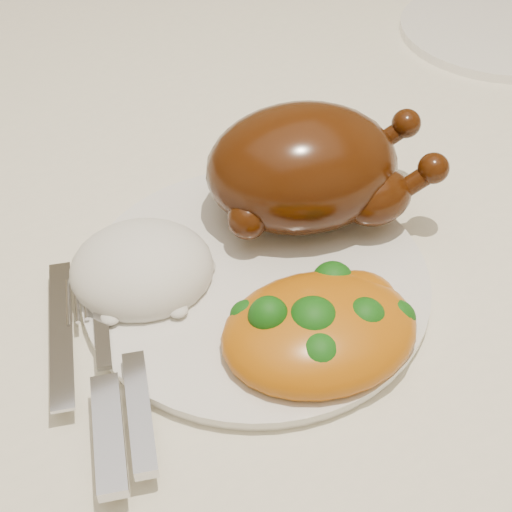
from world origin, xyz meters
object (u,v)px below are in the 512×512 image
side_plate (498,30)px  roast_chicken (308,167)px  dinner_plate (256,280)px  dining_table (235,245)px

side_plate → roast_chicken: size_ratio=1.12×
dinner_plate → side_plate: 0.50m
dinner_plate → side_plate: size_ratio=1.13×
dinner_plate → roast_chicken: 0.10m
roast_chicken → dining_table: bearing=116.5°
dining_table → dinner_plate: dinner_plate is taller
dining_table → side_plate: size_ratio=7.03×
dinner_plate → side_plate: (0.45, 0.22, -0.00)m
side_plate → dining_table: bearing=-169.1°
dinner_plate → roast_chicken: bearing=31.9°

